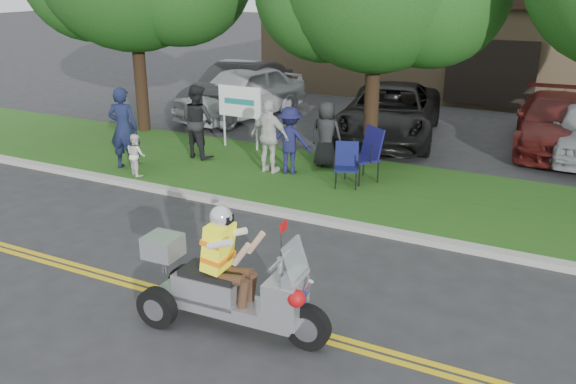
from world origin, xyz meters
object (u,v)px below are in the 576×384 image
at_px(parked_car_right, 556,123).
at_px(parked_car_left, 238,88).
at_px(lawn_chair_b, 347,161).
at_px(parked_car_far_left, 242,92).
at_px(parked_car_mid, 390,113).
at_px(trike_scooter, 226,287).
at_px(spectator_adult_left, 123,128).
at_px(spectator_adult_mid, 197,121).
at_px(lawn_chair_a, 367,151).
at_px(spectator_adult_right, 270,137).

bearing_deg(parked_car_right, parked_car_left, 174.73).
relative_size(lawn_chair_b, parked_car_left, 0.19).
distance_m(parked_car_far_left, parked_car_mid, 5.23).
bearing_deg(parked_car_right, trike_scooter, -110.42).
xyz_separation_m(lawn_chair_b, spectator_adult_left, (-5.15, -1.23, 0.43)).
xyz_separation_m(spectator_adult_left, parked_car_left, (-1.04, 6.83, -0.24)).
height_order(spectator_adult_left, spectator_adult_mid, spectator_adult_left).
bearing_deg(lawn_chair_a, trike_scooter, -52.45).
xyz_separation_m(lawn_chair_a, spectator_adult_left, (-5.43, -1.77, 0.30)).
xyz_separation_m(spectator_adult_left, spectator_adult_mid, (1.00, 1.57, -0.05)).
height_order(lawn_chair_a, parked_car_right, parked_car_right).
relative_size(spectator_adult_mid, parked_car_mid, 0.33).
distance_m(spectator_adult_left, spectator_adult_right, 3.46).
bearing_deg(trike_scooter, lawn_chair_b, 93.96).
bearing_deg(spectator_adult_left, lawn_chair_b, 178.05).
distance_m(lawn_chair_b, spectator_adult_left, 5.31).
height_order(trike_scooter, parked_car_mid, trike_scooter).
bearing_deg(parked_car_right, spectator_adult_left, -147.83).
bearing_deg(parked_car_right, lawn_chair_a, -129.74).
relative_size(spectator_adult_left, spectator_adult_mid, 1.06).
height_order(spectator_adult_right, parked_car_far_left, spectator_adult_right).
distance_m(spectator_adult_mid, parked_car_mid, 5.60).
distance_m(trike_scooter, lawn_chair_b, 5.95).
relative_size(lawn_chair_b, spectator_adult_mid, 0.52).
height_order(lawn_chair_a, parked_car_far_left, parked_car_far_left).
xyz_separation_m(trike_scooter, spectator_adult_mid, (-4.82, 6.24, 0.41)).
bearing_deg(lawn_chair_a, lawn_chair_b, -83.71).
bearing_deg(parked_car_left, lawn_chair_a, -40.79).
relative_size(lawn_chair_a, lawn_chair_b, 1.25).
bearing_deg(spectator_adult_mid, parked_car_far_left, -61.11).
bearing_deg(parked_car_far_left, trike_scooter, -48.27).
relative_size(spectator_adult_left, parked_car_left, 0.38).
bearing_deg(parked_car_mid, spectator_adult_mid, -140.94).
xyz_separation_m(spectator_adult_mid, parked_car_mid, (3.61, 4.27, -0.25)).
height_order(lawn_chair_b, spectator_adult_right, spectator_adult_right).
relative_size(trike_scooter, lawn_chair_a, 2.23).
relative_size(parked_car_mid, parked_car_right, 1.13).
relative_size(spectator_adult_right, parked_car_mid, 0.31).
distance_m(spectator_adult_mid, parked_car_far_left, 5.02).
xyz_separation_m(parked_car_far_left, parked_car_right, (9.50, 0.56, -0.13)).
bearing_deg(parked_car_right, lawn_chair_b, -129.16).
bearing_deg(parked_car_far_left, spectator_adult_mid, -59.93).
relative_size(lawn_chair_b, spectator_adult_left, 0.49).
distance_m(parked_car_far_left, parked_car_left, 0.68).
bearing_deg(lawn_chair_a, spectator_adult_right, -134.02).
bearing_deg(parked_car_left, parked_car_right, -2.48).
xyz_separation_m(parked_car_mid, parked_car_right, (4.29, 1.04, -0.06)).
distance_m(trike_scooter, parked_car_far_left, 12.73).
relative_size(parked_car_far_left, parked_car_left, 0.97).
height_order(parked_car_left, parked_car_right, parked_car_left).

